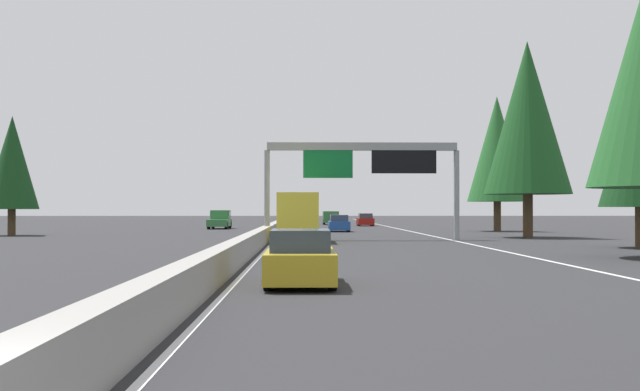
% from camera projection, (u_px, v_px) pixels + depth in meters
% --- Properties ---
extents(ground_plane, '(320.00, 320.00, 0.00)m').
position_uv_depth(ground_plane, '(278.00, 233.00, 64.85)').
color(ground_plane, '#262628').
extents(median_barrier, '(180.00, 0.56, 0.90)m').
position_uv_depth(median_barrier, '(282.00, 223.00, 84.84)').
color(median_barrier, gray).
rests_on(median_barrier, ground).
extents(shoulder_stripe_right, '(160.00, 0.16, 0.01)m').
position_uv_depth(shoulder_stripe_right, '(404.00, 230.00, 75.06)').
color(shoulder_stripe_right, silver).
rests_on(shoulder_stripe_right, ground).
extents(shoulder_stripe_median, '(160.00, 0.16, 0.01)m').
position_uv_depth(shoulder_stripe_median, '(285.00, 230.00, 74.85)').
color(shoulder_stripe_median, silver).
rests_on(shoulder_stripe_median, ground).
extents(sign_gantry_overhead, '(0.50, 12.68, 6.30)m').
position_uv_depth(sign_gantry_overhead, '(365.00, 162.00, 51.56)').
color(sign_gantry_overhead, gray).
rests_on(sign_gantry_overhead, ground).
extents(sedan_mid_left, '(4.40, 1.80, 1.47)m').
position_uv_depth(sedan_mid_left, '(300.00, 259.00, 20.93)').
color(sedan_mid_left, '#AD931E').
rests_on(sedan_mid_left, ground).
extents(box_truck_far_center, '(8.50, 2.40, 2.95)m').
position_uv_depth(box_truck_far_center, '(298.00, 215.00, 49.05)').
color(box_truck_far_center, gold).
rests_on(box_truck_far_center, ground).
extents(sedan_near_right, '(4.40, 1.80, 1.47)m').
position_uv_depth(sedan_near_right, '(339.00, 224.00, 70.00)').
color(sedan_near_right, '#1E4793').
rests_on(sedan_near_right, ground).
extents(minivan_distant_b, '(5.00, 1.95, 1.69)m').
position_uv_depth(minivan_distant_b, '(331.00, 217.00, 101.88)').
color(minivan_distant_b, '#2D6B38').
rests_on(minivan_distant_b, ground).
extents(sedan_mid_center, '(4.40, 1.80, 1.47)m').
position_uv_depth(sedan_mid_center, '(365.00, 220.00, 92.89)').
color(sedan_mid_center, maroon).
rests_on(sedan_mid_center, ground).
extents(oncoming_near, '(5.60, 2.00, 1.86)m').
position_uv_depth(oncoming_near, '(220.00, 220.00, 80.21)').
color(oncoming_near, '#2D6B38').
rests_on(oncoming_near, ground).
extents(conifer_right_near, '(4.21, 4.21, 9.57)m').
position_uv_depth(conifer_right_near, '(640.00, 135.00, 40.92)').
color(conifer_right_near, '#4C3823').
rests_on(conifer_right_near, ground).
extents(conifer_right_mid, '(6.07, 6.07, 13.80)m').
position_uv_depth(conifer_right_mid, '(527.00, 118.00, 55.66)').
color(conifer_right_mid, '#4C3823').
rests_on(conifer_right_mid, ground).
extents(conifer_right_far, '(5.33, 5.33, 12.10)m').
position_uv_depth(conifer_right_far, '(497.00, 149.00, 71.17)').
color(conifer_right_far, '#4C3823').
rests_on(conifer_right_far, ground).
extents(conifer_left_near, '(3.97, 3.97, 9.02)m').
position_uv_depth(conifer_left_near, '(12.00, 163.00, 59.74)').
color(conifer_left_near, '#4C3823').
rests_on(conifer_left_near, ground).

